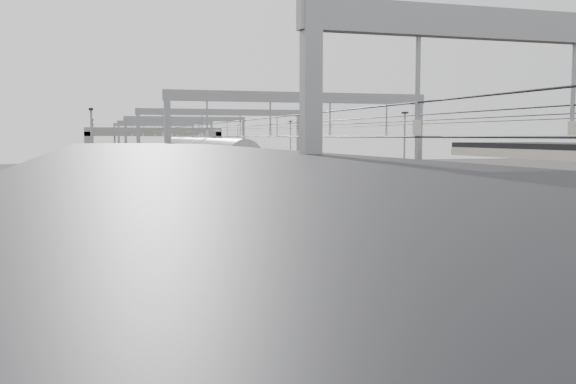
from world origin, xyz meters
TOP-DOWN VIEW (x-y plane):
  - platform_left at (-8.00, 45.00)m, footprint 4.00×120.00m
  - platform_right at (8.00, 45.00)m, footprint 4.00×120.00m
  - tracks at (0.00, 45.00)m, footprint 11.40×140.00m
  - overhead_line at (0.00, 51.62)m, footprint 13.00×140.00m
  - canopy_left at (-8.02, 2.99)m, footprint 4.40×30.00m
  - overbridge at (0.00, 100.00)m, footprint 22.00×2.20m
  - wall_left at (-11.20, 45.00)m, footprint 0.30×120.00m
  - wall_right at (11.20, 45.00)m, footprint 0.30×120.00m
  - train at (1.50, 60.52)m, footprint 2.68×48.76m
  - signal_green at (-5.20, 71.11)m, footprint 0.32×0.32m
  - signal_red_near at (3.20, 66.75)m, footprint 0.32×0.32m
  - signal_red_far at (5.40, 69.69)m, footprint 0.32×0.32m

SIDE VIEW (x-z plane):
  - tracks at x=0.00m, z-range -0.05..0.15m
  - platform_left at x=-8.00m, z-range 0.00..1.00m
  - platform_right at x=8.00m, z-range 0.00..1.00m
  - wall_left at x=-11.20m, z-range 0.00..3.20m
  - wall_right at x=11.20m, z-range 0.00..3.20m
  - train at x=1.50m, z-range -0.04..4.19m
  - signal_green at x=-5.20m, z-range 0.68..4.15m
  - signal_red_near at x=3.20m, z-range 0.68..4.15m
  - signal_red_far at x=5.40m, z-range 0.68..4.15m
  - canopy_left at x=-8.02m, z-range 2.97..7.21m
  - overbridge at x=0.00m, z-range 1.86..8.76m
  - overhead_line at x=0.00m, z-range 2.84..9.44m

